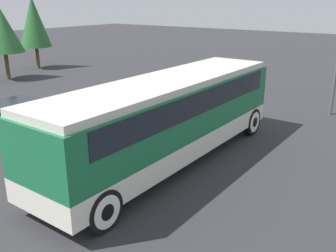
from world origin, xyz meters
TOP-DOWN VIEW (x-y plane):
  - ground_plane at (0.00, 0.00)m, footprint 120.00×120.00m
  - tour_bus at (0.10, -0.00)m, footprint 10.93×2.68m
  - parked_car_near at (-1.34, 7.15)m, footprint 4.26×1.91m
  - parked_car_mid at (3.04, 5.22)m, footprint 4.50×1.97m
  - tree_left at (9.30, 20.49)m, footprint 2.57×2.57m
  - tree_center at (5.12, 18.27)m, footprint 2.78×2.78m

SIDE VIEW (x-z plane):
  - ground_plane at x=0.00m, z-range 0.00..0.00m
  - parked_car_near at x=-1.34m, z-range -0.01..1.45m
  - parked_car_mid at x=3.04m, z-range 0.01..1.46m
  - tour_bus at x=0.10m, z-range 0.33..3.38m
  - tree_center at x=5.12m, z-range 0.97..6.05m
  - tree_left at x=9.30m, z-range 0.89..6.78m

